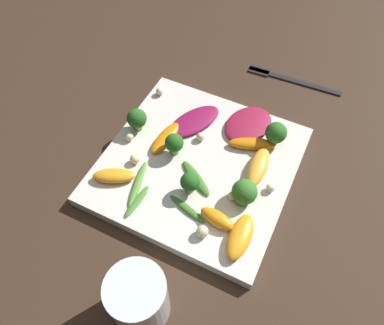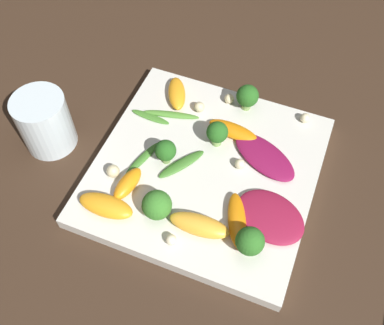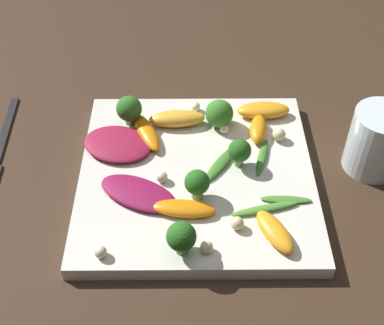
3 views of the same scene
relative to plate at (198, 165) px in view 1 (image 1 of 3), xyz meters
The scene contains 28 objects.
ground_plane 0.01m from the plate, ahead, with size 2.40×2.40×0.00m, color #382619.
plate is the anchor object (origin of this frame).
drinking_glass 0.24m from the plate, behind, with size 0.08×0.08×0.09m.
fork 0.28m from the plate, 12.37° to the right, with size 0.02×0.19×0.01m.
radicchio_leaf_0 0.09m from the plate, 30.66° to the left, with size 0.12×0.09×0.01m.
radicchio_leaf_1 0.12m from the plate, 23.44° to the right, with size 0.11×0.10×0.01m.
orange_segment_0 0.07m from the plate, 76.73° to the left, with size 0.08×0.03×0.01m.
orange_segment_1 0.10m from the plate, 74.27° to the right, with size 0.08×0.03×0.02m.
orange_segment_2 0.11m from the plate, 140.46° to the right, with size 0.03×0.06×0.02m.
orange_segment_3 0.14m from the plate, 129.93° to the left, with size 0.05×0.07×0.02m.
orange_segment_4 0.15m from the plate, 131.05° to the right, with size 0.08×0.03×0.02m.
orange_segment_5 0.10m from the plate, 44.78° to the right, with size 0.05×0.08×0.02m.
broccoli_floret_0 0.13m from the plate, 81.59° to the left, with size 0.03×0.03×0.04m.
broccoli_floret_1 0.10m from the plate, 109.69° to the right, with size 0.04×0.04×0.04m.
broccoli_floret_2 0.14m from the plate, 46.34° to the right, with size 0.04×0.04×0.04m.
broccoli_floret_3 0.06m from the plate, 84.55° to the left, with size 0.03×0.03×0.04m.
broccoli_floret_4 0.07m from the plate, 167.97° to the right, with size 0.03×0.03×0.04m.
arugula_sprig_0 0.12m from the plate, 154.64° to the left, with size 0.06×0.02×0.00m.
arugula_sprig_1 0.09m from the plate, 165.52° to the right, with size 0.03×0.07×0.01m.
arugula_sprig_2 0.11m from the plate, 140.33° to the left, with size 0.09×0.03×0.01m.
arugula_sprig_3 0.04m from the plate, 161.25° to the right, with size 0.06×0.07×0.01m.
macadamia_nut_0 0.09m from the plate, 117.77° to the right, with size 0.01×0.01×0.01m.
macadamia_nut_1 0.13m from the plate, 89.32° to the right, with size 0.01×0.01×0.01m.
macadamia_nut_2 0.11m from the plate, 116.32° to the left, with size 0.02×0.02×0.02m.
macadamia_nut_3 0.05m from the plate, 21.12° to the left, with size 0.01×0.01×0.01m.
macadamia_nut_4 0.13m from the plate, 94.31° to the left, with size 0.02×0.02×0.02m.
macadamia_nut_5 0.13m from the plate, 152.13° to the right, with size 0.02×0.02×0.02m.
macadamia_nut_6 0.17m from the plate, 50.49° to the left, with size 0.01×0.01×0.01m.
Camera 1 is at (-0.32, -0.15, 0.52)m, focal length 35.00 mm.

